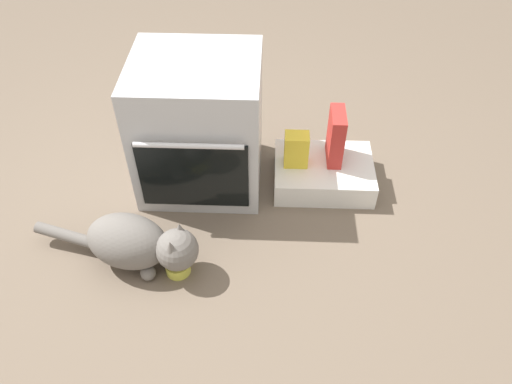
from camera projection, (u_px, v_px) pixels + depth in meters
ground at (197, 238)px, 2.39m from camera, size 8.00×8.00×0.00m
oven at (199, 125)px, 2.45m from camera, size 0.60×0.59×0.68m
pantry_cabinet at (323, 173)px, 2.61m from camera, size 0.50×0.38×0.13m
food_bowl at (178, 266)px, 2.23m from camera, size 0.11×0.11×0.08m
cat at (137, 243)px, 2.19m from camera, size 0.78×0.32×0.27m
cereal_box at (336, 137)px, 2.50m from camera, size 0.07×0.18×0.28m
snack_bag at (296, 150)px, 2.50m from camera, size 0.12×0.09×0.18m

